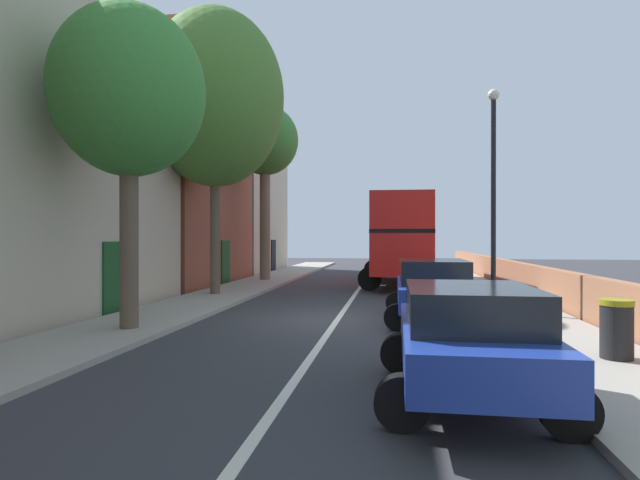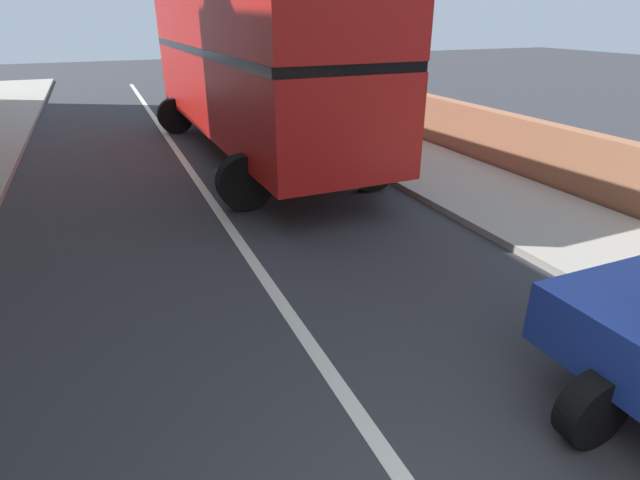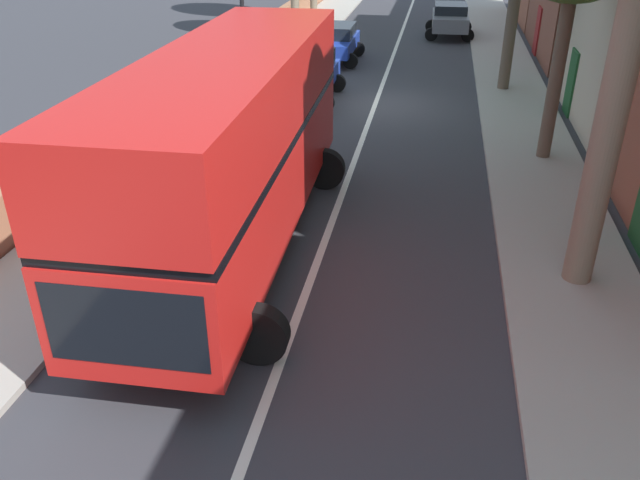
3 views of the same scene
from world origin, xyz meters
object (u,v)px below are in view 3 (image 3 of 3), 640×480
object	(u,v)px
double_decker_bus	(232,142)
litter_bin_right	(260,55)
parked_car_grey_left_0	(450,18)
parked_car_blue_right_1	(335,41)
parked_car_blue_right_2	(307,74)

from	to	relation	value
double_decker_bus	litter_bin_right	xyz separation A→B (m)	(3.60, -15.29, -1.72)
parked_car_grey_left_0	parked_car_blue_right_1	size ratio (longest dim) A/B	1.02
parked_car_blue_right_1	parked_car_blue_right_2	world-z (taller)	parked_car_blue_right_2
double_decker_bus	parked_car_blue_right_1	distance (m)	17.69
parked_car_grey_left_0	parked_car_blue_right_2	xyz separation A→B (m)	(5.00, 13.09, -0.00)
parked_car_blue_right_1	litter_bin_right	distance (m)	3.65
parked_car_blue_right_2	litter_bin_right	bearing A→B (deg)	-55.17
double_decker_bus	parked_car_blue_right_2	bearing A→B (deg)	-85.94
litter_bin_right	parked_car_grey_left_0	bearing A→B (deg)	-130.69
parked_car_blue_right_2	parked_car_grey_left_0	bearing A→B (deg)	-110.90
parked_car_grey_left_0	litter_bin_right	size ratio (longest dim) A/B	3.97
parked_car_grey_left_0	parked_car_blue_right_2	world-z (taller)	parked_car_blue_right_2
double_decker_bus	parked_car_blue_right_2	distance (m)	11.38
parked_car_blue_right_1	parked_car_blue_right_2	size ratio (longest dim) A/B	0.91
parked_car_grey_left_0	parked_car_blue_right_2	size ratio (longest dim) A/B	0.92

